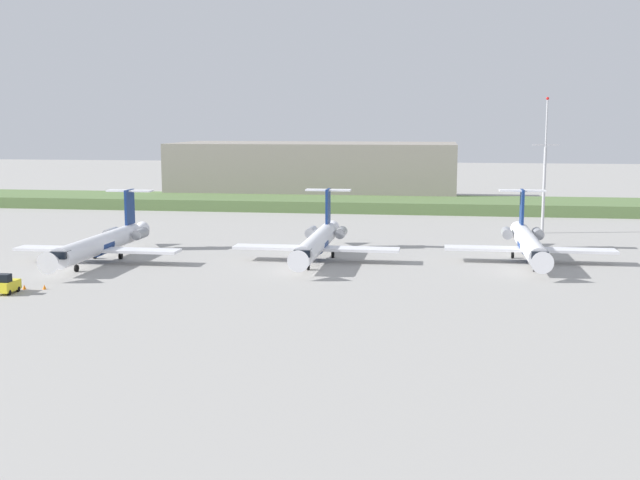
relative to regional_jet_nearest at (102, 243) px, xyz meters
The scene contains 10 objects.
ground_plane 39.09m from the regional_jet_nearest, 40.36° to the left, with size 500.00×500.00×0.00m, color #9E9B96.
grass_berm 77.06m from the regional_jet_nearest, 67.31° to the left, with size 320.00×20.00×2.39m, color #597542.
regional_jet_nearest is the anchor object (origin of this frame).
regional_jet_second 29.68m from the regional_jet_nearest, 10.84° to the left, with size 22.81×31.00×9.00m.
regional_jet_third 58.67m from the regional_jet_nearest, ahead, with size 22.81×31.00×9.00m.
antenna_mast 74.13m from the regional_jet_nearest, 30.75° to the left, with size 4.40×0.50×23.11m.
distant_hangar 93.94m from the regional_jet_nearest, 80.62° to the left, with size 68.59×29.11×13.83m, color gray.
baggage_tug 21.66m from the regional_jet_nearest, 95.01° to the right, with size 1.72×3.20×2.30m.
safety_cone_mid_marker 19.31m from the regional_jet_nearest, 93.38° to the right, with size 0.44×0.44×0.55m, color orange.
safety_cone_rear_marker 18.96m from the regional_jet_nearest, 86.49° to the right, with size 0.44×0.44×0.55m, color orange.
Camera 1 is at (15.94, -98.55, 19.08)m, focal length 45.09 mm.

